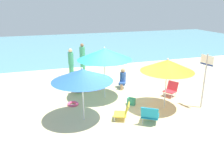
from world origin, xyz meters
TOP-DOWN VIEW (x-y plane):
  - ground_plane at (0.00, 0.00)m, footprint 40.00×40.00m
  - sea_water at (0.00, 14.24)m, footprint 40.00×16.00m
  - umbrella_teal at (-0.31, 1.06)m, footprint 2.18×2.18m
  - umbrella_orange at (1.52, -0.63)m, footprint 1.92×1.92m
  - umbrella_blue at (-1.54, -0.61)m, footprint 2.00×2.00m
  - beach_chair_a at (-0.27, -1.00)m, footprint 0.66×0.64m
  - beach_chair_b at (0.46, -1.54)m, footprint 0.80×0.81m
  - beach_chair_c at (2.42, 0.39)m, footprint 0.68×0.66m
  - person_a at (-1.24, 3.91)m, footprint 0.27×0.27m
  - person_b at (-0.43, 5.05)m, footprint 0.31×0.31m
  - person_c at (0.81, 1.95)m, footprint 0.44×0.52m
  - person_d at (-1.38, 1.85)m, footprint 0.49×0.50m
  - warning_sign at (2.90, -0.99)m, footprint 0.14×0.53m
  - swim_ring at (-1.70, 0.73)m, footprint 0.44×0.44m
  - beach_bag at (0.47, 0.06)m, footprint 0.33×0.33m

SIDE VIEW (x-z plane):
  - ground_plane at x=0.00m, z-range 0.00..0.00m
  - sea_water at x=0.00m, z-range 0.00..0.01m
  - swim_ring at x=-1.70m, z-range 0.00..0.09m
  - beach_bag at x=0.47m, z-range 0.00..0.28m
  - beach_chair_a at x=-0.27m, z-range 0.00..0.58m
  - beach_chair_c at x=2.42m, z-range 0.01..0.63m
  - beach_chair_b at x=0.46m, z-range 0.00..0.66m
  - person_d at x=-1.38m, z-range -0.02..0.84m
  - person_c at x=0.81m, z-range 0.01..0.93m
  - person_a at x=-1.24m, z-range 0.02..1.64m
  - person_b at x=-0.43m, z-range 0.01..1.66m
  - warning_sign at x=2.90m, z-range 0.33..2.40m
  - umbrella_blue at x=-1.54m, z-range 0.67..2.52m
  - umbrella_orange at x=1.52m, z-range 0.70..2.63m
  - umbrella_teal at x=-0.31m, z-range 0.79..2.93m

